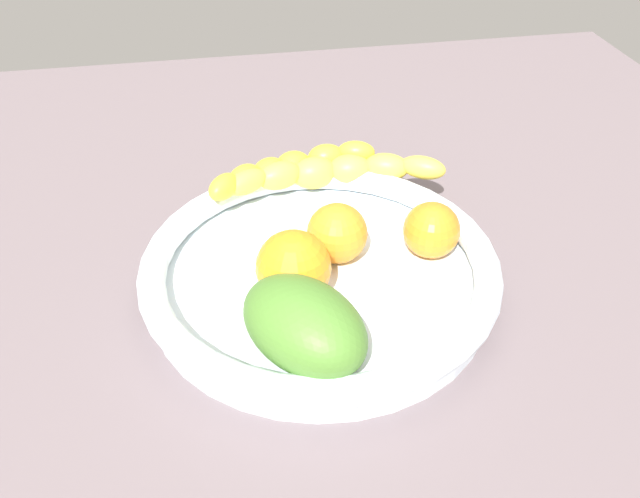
% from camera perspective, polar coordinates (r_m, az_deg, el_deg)
% --- Properties ---
extents(kitchen_counter, '(1.20, 1.20, 0.03)m').
position_cam_1_polar(kitchen_counter, '(0.65, 0.00, -4.50)').
color(kitchen_counter, '#695C60').
rests_on(kitchen_counter, ground).
extents(fruit_bowl, '(0.33, 0.33, 0.04)m').
position_cam_1_polar(fruit_bowl, '(0.62, 0.00, -1.92)').
color(fruit_bowl, white).
rests_on(fruit_bowl, kitchen_counter).
extents(banana_draped_left, '(0.07, 0.24, 0.04)m').
position_cam_1_polar(banana_draped_left, '(0.73, 1.14, 6.54)').
color(banana_draped_left, yellow).
rests_on(banana_draped_left, fruit_bowl).
extents(banana_draped_right, '(0.09, 0.19, 0.04)m').
position_cam_1_polar(banana_draped_right, '(0.73, -2.84, 6.79)').
color(banana_draped_right, yellow).
rests_on(banana_draped_right, fruit_bowl).
extents(orange_front, '(0.06, 0.06, 0.06)m').
position_cam_1_polar(orange_front, '(0.63, 1.46, 1.34)').
color(orange_front, orange).
rests_on(orange_front, fruit_bowl).
extents(orange_mid_left, '(0.07, 0.07, 0.07)m').
position_cam_1_polar(orange_mid_left, '(0.58, -2.26, -1.56)').
color(orange_mid_left, orange).
rests_on(orange_mid_left, fruit_bowl).
extents(orange_mid_right, '(0.05, 0.05, 0.05)m').
position_cam_1_polar(orange_mid_right, '(0.64, 9.43, 1.60)').
color(orange_mid_right, orange).
rests_on(orange_mid_right, fruit_bowl).
extents(mango_green, '(0.14, 0.13, 0.07)m').
position_cam_1_polar(mango_green, '(0.53, -1.36, -6.47)').
color(mango_green, '#4C7F2E').
rests_on(mango_green, fruit_bowl).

